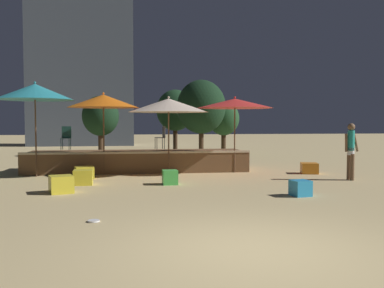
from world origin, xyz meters
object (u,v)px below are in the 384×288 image
(cube_seat_4, at_px, (84,173))
(person_1, at_px, (351,149))
(patio_umbrella_1, at_px, (103,101))
(frisbee_disc, at_px, (94,221))
(background_tree_1, at_px, (224,119))
(cube_seat_0, at_px, (170,177))
(cube_seat_5, at_px, (309,168))
(background_tree_2, at_px, (175,111))
(cube_seat_1, at_px, (61,184))
(bistro_chair_0, at_px, (162,135))
(patio_umbrella_2, at_px, (169,105))
(patio_umbrella_0, at_px, (235,103))
(patio_umbrella_3, at_px, (35,92))
(bistro_chair_1, at_px, (66,136))
(background_tree_3, at_px, (101,116))
(background_tree_0, at_px, (201,107))
(cube_seat_3, at_px, (83,177))

(cube_seat_4, xyz_separation_m, person_1, (8.59, -1.61, 0.83))
(patio_umbrella_1, bearing_deg, frisbee_disc, -88.22)
(background_tree_1, bearing_deg, cube_seat_4, -124.24)
(patio_umbrella_1, bearing_deg, cube_seat_0, -52.54)
(cube_seat_5, bearing_deg, background_tree_2, 106.68)
(cube_seat_1, xyz_separation_m, bistro_chair_0, (3.07, 5.16, 1.14))
(frisbee_disc, bearing_deg, patio_umbrella_2, 73.82)
(patio_umbrella_1, relative_size, person_1, 1.60)
(patio_umbrella_1, height_order, background_tree_1, background_tree_1)
(person_1, bearing_deg, patio_umbrella_0, -137.06)
(patio_umbrella_3, xyz_separation_m, person_1, (10.29, -2.40, -1.89))
(cube_seat_1, distance_m, cube_seat_5, 8.89)
(patio_umbrella_3, distance_m, cube_seat_5, 10.09)
(bistro_chair_1, xyz_separation_m, background_tree_2, (5.28, 10.00, 1.25))
(patio_umbrella_0, height_order, patio_umbrella_2, patio_umbrella_0)
(patio_umbrella_3, bearing_deg, bistro_chair_1, 64.21)
(bistro_chair_1, bearing_deg, frisbee_disc, -75.19)
(patio_umbrella_0, distance_m, patio_umbrella_1, 4.79)
(background_tree_2, relative_size, background_tree_3, 1.18)
(frisbee_disc, bearing_deg, cube_seat_5, 42.70)
(patio_umbrella_1, height_order, background_tree_2, background_tree_2)
(cube_seat_4, relative_size, bistro_chair_0, 0.78)
(person_1, bearing_deg, background_tree_2, -171.28)
(cube_seat_4, relative_size, cube_seat_5, 0.98)
(frisbee_disc, height_order, background_tree_0, background_tree_0)
(patio_umbrella_1, relative_size, cube_seat_0, 6.42)
(patio_umbrella_1, xyz_separation_m, cube_seat_5, (7.42, -0.75, -2.43))
(patio_umbrella_2, bearing_deg, person_1, -22.62)
(cube_seat_1, distance_m, background_tree_2, 16.15)
(background_tree_3, bearing_deg, background_tree_0, -0.34)
(person_1, bearing_deg, background_tree_3, -150.27)
(background_tree_3, bearing_deg, cube_seat_4, -89.51)
(cube_seat_4, bearing_deg, patio_umbrella_0, 10.50)
(bistro_chair_0, bearing_deg, cube_seat_1, -41.09)
(patio_umbrella_2, relative_size, cube_seat_3, 4.98)
(patio_umbrella_0, relative_size, person_1, 1.54)
(frisbee_disc, bearing_deg, cube_seat_0, 67.91)
(background_tree_0, bearing_deg, person_1, -74.76)
(patio_umbrella_2, xyz_separation_m, cube_seat_4, (-2.89, -0.77, -2.28))
(cube_seat_4, height_order, background_tree_1, background_tree_1)
(cube_seat_3, xyz_separation_m, cube_seat_4, (-0.11, 1.41, -0.02))
(bistro_chair_1, relative_size, background_tree_3, 0.27)
(cube_seat_0, relative_size, cube_seat_1, 0.63)
(patio_umbrella_3, xyz_separation_m, background_tree_1, (8.73, 9.55, -0.83))
(cube_seat_0, xyz_separation_m, cube_seat_4, (-2.70, 1.74, -0.02))
(cube_seat_3, relative_size, frisbee_disc, 2.57)
(bistro_chair_0, bearing_deg, cube_seat_5, 58.41)
(bistro_chair_0, distance_m, frisbee_disc, 8.99)
(patio_umbrella_0, xyz_separation_m, background_tree_3, (-5.46, 8.59, -0.36))
(patio_umbrella_1, xyz_separation_m, cube_seat_3, (-0.48, -2.43, -2.41))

